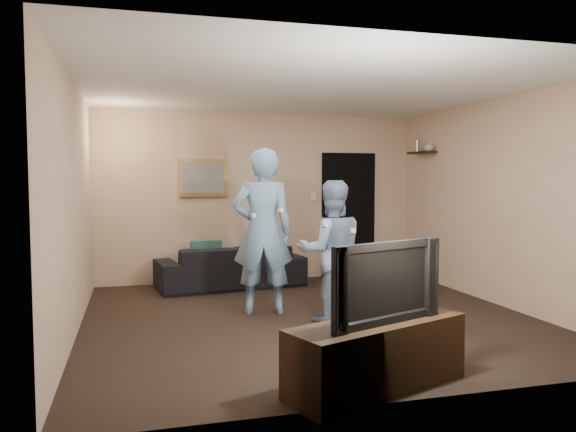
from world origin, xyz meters
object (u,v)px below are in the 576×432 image
object	(u,v)px
tv_console	(377,356)
wii_player_left	(263,231)
sofa	(231,266)
television	(378,281)
wii_player_right	(331,251)

from	to	relation	value
tv_console	wii_player_left	xyz separation A→B (m)	(-0.31, 2.57, 0.72)
sofa	wii_player_left	world-z (taller)	wii_player_left
television	tv_console	bearing A→B (deg)	0.00
television	wii_player_right	bearing A→B (deg)	59.50
wii_player_left	wii_player_right	size ratio (longest dim) A/B	1.24
tv_console	wii_player_right	distance (m)	2.09
television	wii_player_left	distance (m)	2.59
sofa	tv_console	distance (m)	4.23
tv_console	wii_player_right	bearing A→B (deg)	59.50
television	wii_player_left	size ratio (longest dim) A/B	0.55
tv_console	television	world-z (taller)	television
tv_console	television	xyz separation A→B (m)	(0.00, 0.00, 0.57)
sofa	wii_player_right	size ratio (longest dim) A/B	1.35
tv_console	television	size ratio (longest dim) A/B	1.39
wii_player_left	wii_player_right	xyz separation A→B (m)	(0.65, -0.57, -0.19)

